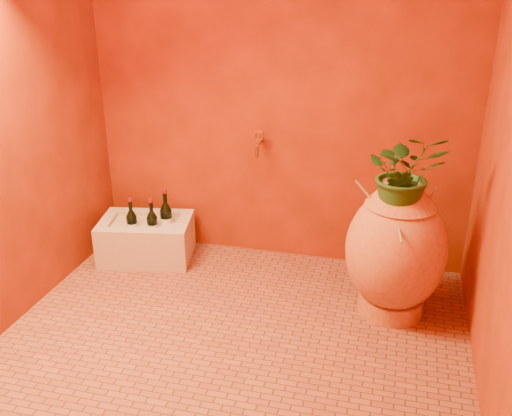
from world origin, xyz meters
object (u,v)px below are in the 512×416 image
(amphora, at_px, (396,249))
(wine_bottle_a, at_px, (153,226))
(stone_basin, at_px, (147,240))
(wine_bottle_c, at_px, (132,225))
(wine_bottle_b, at_px, (166,220))
(wall_tap, at_px, (259,142))

(amphora, relative_size, wine_bottle_a, 2.66)
(stone_basin, relative_size, wine_bottle_c, 2.23)
(wine_bottle_a, bearing_deg, stone_basin, 150.88)
(stone_basin, distance_m, wine_bottle_b, 0.20)
(amphora, xyz_separation_m, wall_tap, (-0.92, 0.49, 0.42))
(wine_bottle_c, height_order, wall_tap, wall_tap)
(stone_basin, relative_size, wine_bottle_a, 2.21)
(wine_bottle_b, distance_m, wine_bottle_c, 0.23)
(wine_bottle_b, height_order, wine_bottle_c, wine_bottle_b)
(wine_bottle_a, xyz_separation_m, wine_bottle_b, (0.06, 0.09, 0.01))
(wine_bottle_b, relative_size, wine_bottle_c, 1.14)
(stone_basin, xyz_separation_m, wine_bottle_a, (0.07, -0.04, 0.13))
(amphora, height_order, wine_bottle_a, amphora)
(amphora, distance_m, stone_basin, 1.71)
(wine_bottle_a, relative_size, wine_bottle_b, 0.88)
(amphora, xyz_separation_m, wine_bottle_a, (-1.59, 0.23, -0.14))
(wine_bottle_b, bearing_deg, amphora, -11.69)
(wine_bottle_b, bearing_deg, wine_bottle_c, -152.45)
(amphora, height_order, wine_bottle_c, amphora)
(amphora, distance_m, wine_bottle_c, 1.75)
(wine_bottle_c, xyz_separation_m, wall_tap, (0.81, 0.28, 0.56))
(wine_bottle_c, bearing_deg, stone_basin, 38.84)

